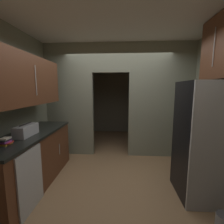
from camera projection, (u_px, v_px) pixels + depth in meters
The scene contains 11 objects.
ground at pixel (115, 184), 2.80m from camera, with size 20.00×20.00×0.00m, color #93704C.
kitchen_overhead_slab at pixel (117, 26), 2.78m from camera, with size 3.99×6.60×0.06m, color silver.
kitchen_partition at pixel (120, 98), 3.87m from camera, with size 3.59×0.12×2.76m.
adjoining_room_shell at pixel (119, 98), 5.50m from camera, with size 3.59×2.32×2.76m.
refrigerator at pixel (205, 141), 2.39m from camera, with size 0.75×0.77×1.79m.
lower_cabinet_run at pixel (31, 160), 2.72m from camera, with size 0.67×2.00×0.93m.
dishwasher at pixel (31, 180), 2.15m from camera, with size 0.02×0.56×0.87m.
upper_cabinet_counterside at pixel (25, 80), 2.53m from camera, with size 0.36×1.80×0.80m.
boombox at pixel (26, 130), 2.52m from camera, with size 0.20×0.43×0.20m.
book_stack at pixel (5, 141), 2.11m from camera, with size 0.15×0.16×0.10m.
paint_can at pixel (224, 222), 1.89m from camera, with size 0.18×0.18×0.19m.
Camera 1 is at (0.10, -2.58, 1.67)m, focal length 25.27 mm.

